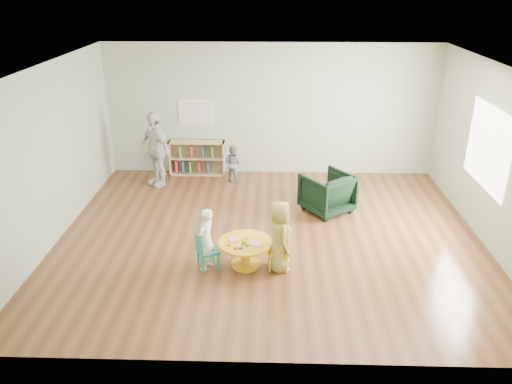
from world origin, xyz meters
TOP-DOWN VIEW (x-y plane):
  - room at (0.01, 0.00)m, footprint 7.10×7.00m
  - activity_table at (-0.35, -0.94)m, footprint 0.80×0.80m
  - kid_chair_left at (-0.95, -1.02)m, footprint 0.40×0.40m
  - kid_chair_right at (0.19, -1.00)m, footprint 0.33×0.33m
  - bookshelf at (-1.61, 2.86)m, footprint 1.20×0.30m
  - alphabet_poster at (-1.60, 2.98)m, footprint 0.74×0.01m
  - armchair at (1.05, 1.01)m, footprint 1.12×1.12m
  - child_left at (-0.93, -1.04)m, footprint 0.35×0.42m
  - child_right at (0.15, -1.02)m, footprint 0.48×0.61m
  - toddler at (-0.79, 2.43)m, footprint 0.47×0.43m
  - adult_caretaker at (-2.35, 2.19)m, footprint 0.92×0.91m

SIDE VIEW (x-z plane):
  - activity_table at x=-0.35m, z-range 0.06..0.50m
  - kid_chair_left at x=-0.95m, z-range 0.02..0.58m
  - kid_chair_right at x=0.19m, z-range 0.02..0.59m
  - bookshelf at x=-1.61m, z-range -0.01..0.74m
  - armchair at x=1.05m, z-range 0.00..0.74m
  - toddler at x=-0.79m, z-range 0.00..0.80m
  - child_left at x=-0.93m, z-range 0.00..0.97m
  - child_right at x=0.15m, z-range 0.00..1.09m
  - adult_caretaker at x=-2.35m, z-range 0.00..1.56m
  - alphabet_poster at x=-1.60m, z-range 1.08..1.62m
  - room at x=0.01m, z-range 0.49..3.29m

